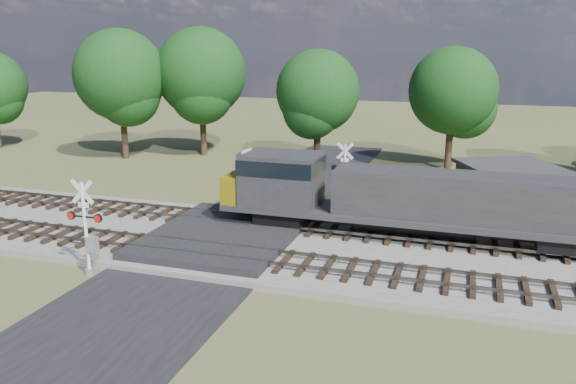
% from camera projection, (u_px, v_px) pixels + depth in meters
% --- Properties ---
extents(ground, '(160.00, 160.00, 0.00)m').
position_uv_depth(ground, '(221.00, 245.00, 28.06)').
color(ground, '#46502B').
rests_on(ground, ground).
extents(ballast_bed, '(140.00, 10.00, 0.30)m').
position_uv_depth(ballast_bed, '(426.00, 262.00, 25.50)').
color(ballast_bed, gray).
rests_on(ballast_bed, ground).
extents(road, '(7.00, 60.00, 0.08)m').
position_uv_depth(road, '(221.00, 245.00, 28.05)').
color(road, black).
rests_on(road, ground).
extents(crossing_panel, '(7.00, 9.00, 0.62)m').
position_uv_depth(crossing_panel, '(225.00, 236.00, 28.44)').
color(crossing_panel, '#262628').
rests_on(crossing_panel, ground).
extents(track_near, '(140.00, 2.60, 0.33)m').
position_uv_depth(track_near, '(266.00, 259.00, 25.18)').
color(track_near, black).
rests_on(track_near, ballast_bed).
extents(track_far, '(140.00, 2.60, 0.33)m').
position_uv_depth(track_far, '(298.00, 226.00, 29.79)').
color(track_far, black).
rests_on(track_far, ballast_bed).
extents(crossing_signal_near, '(1.73, 0.37, 4.29)m').
position_uv_depth(crossing_signal_near, '(88.00, 236.00, 23.94)').
color(crossing_signal_near, silver).
rests_on(crossing_signal_near, ground).
extents(crossing_signal_far, '(1.66, 0.37, 4.10)m').
position_uv_depth(crossing_signal_far, '(343.00, 181.00, 34.15)').
color(crossing_signal_far, silver).
rests_on(crossing_signal_far, ground).
extents(equipment_shed, '(6.46, 6.46, 3.33)m').
position_uv_depth(equipment_shed, '(508.00, 194.00, 31.36)').
color(equipment_shed, '#42241C').
rests_on(equipment_shed, ground).
extents(treeline, '(85.93, 12.19, 11.95)m').
position_uv_depth(treeline, '(407.00, 83.00, 43.40)').
color(treeline, black).
rests_on(treeline, ground).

